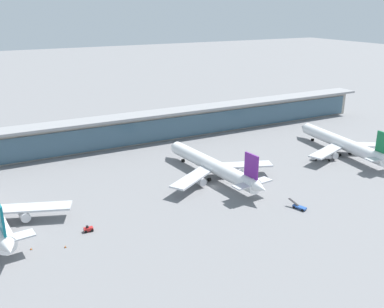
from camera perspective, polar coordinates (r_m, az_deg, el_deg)
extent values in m
plane|color=slate|center=(165.15, 2.94, -4.39)|extent=(1200.00, 1200.00, 0.00)
cone|color=white|center=(124.72, -23.42, -11.41)|extent=(5.69, 6.69, 5.08)
cube|color=#B7BABF|center=(148.16, -20.56, -6.73)|extent=(24.97, 14.20, 0.68)
cylinder|color=silver|center=(147.99, -21.52, -7.72)|extent=(3.52, 4.38, 3.11)
cube|color=#0F6B7A|center=(126.02, -24.26, -7.78)|extent=(1.38, 6.84, 8.75)
cube|color=#B7BABF|center=(128.01, -23.79, -10.50)|extent=(15.92, 5.86, 0.49)
cylinder|color=black|center=(150.21, -23.95, -8.40)|extent=(1.30, 1.47, 1.36)
cylinder|color=white|center=(171.96, 2.62, -1.48)|extent=(11.05, 53.79, 5.64)
cone|color=white|center=(194.72, -2.42, 1.04)|extent=(6.02, 5.61, 5.53)
cone|color=white|center=(151.31, 9.06, -4.47)|extent=(5.68, 6.69, 5.08)
cube|color=black|center=(191.79, -1.92, 1.07)|extent=(4.45, 2.75, 0.68)
cube|color=#B7BABF|center=(162.08, 0.16, -3.16)|extent=(23.94, 18.11, 0.68)
cube|color=#B7BABF|center=(175.83, 6.76, -1.46)|extent=(24.97, 14.22, 0.68)
cylinder|color=silver|center=(163.92, 1.12, -3.64)|extent=(3.51, 4.38, 3.11)
cylinder|color=silver|center=(174.35, 6.12, -2.31)|extent=(3.51, 4.38, 3.11)
cube|color=#661E84|center=(152.14, 7.96, -1.58)|extent=(1.37, 6.84, 8.75)
cube|color=#B7BABF|center=(153.84, 8.09, -3.90)|extent=(15.92, 5.84, 0.49)
cylinder|color=black|center=(169.79, 2.33, -3.45)|extent=(1.30, 1.47, 1.36)
cylinder|color=black|center=(173.26, 4.00, -3.00)|extent=(1.30, 1.47, 1.36)
cylinder|color=black|center=(190.15, -1.20, -0.89)|extent=(1.30, 1.47, 1.36)
cylinder|color=white|center=(211.41, 19.43, 1.42)|extent=(11.09, 53.79, 5.64)
cone|color=white|center=(232.87, 14.83, 3.48)|extent=(6.02, 5.62, 5.53)
cube|color=black|center=(230.14, 15.32, 3.50)|extent=(4.45, 2.76, 0.68)
cube|color=#B7BABF|center=(200.52, 17.67, 0.37)|extent=(24.97, 14.21, 0.68)
cube|color=#B7BABF|center=(216.39, 22.68, 1.14)|extent=(23.93, 18.13, 0.68)
cylinder|color=silver|center=(202.53, 18.35, -0.10)|extent=(3.51, 4.38, 3.11)
cylinder|color=silver|center=(214.59, 22.15, 0.51)|extent=(3.51, 4.38, 3.11)
cube|color=#14703D|center=(193.12, 24.22, 1.40)|extent=(1.37, 6.84, 8.75)
cube|color=#B7BABF|center=(194.35, 24.16, -0.46)|extent=(15.92, 5.85, 0.49)
cylinder|color=black|center=(208.76, 19.16, -0.13)|extent=(1.30, 1.47, 1.36)
cylinder|color=black|center=(212.78, 20.43, 0.08)|extent=(1.30, 1.47, 1.36)
cylinder|color=black|center=(228.38, 15.84, 1.85)|extent=(1.30, 1.47, 1.36)
cube|color=silver|center=(200.12, 16.00, -0.46)|extent=(3.04, 3.12, 1.50)
cylinder|color=silver|center=(200.57, 17.38, -0.34)|extent=(5.74, 5.04, 2.10)
cylinder|color=black|center=(199.46, 16.29, -0.78)|extent=(0.89, 0.76, 0.90)
cylinder|color=black|center=(201.53, 16.22, -0.57)|extent=(0.89, 0.76, 0.90)
cylinder|color=black|center=(200.30, 17.90, -0.86)|extent=(0.89, 0.76, 0.90)
cylinder|color=black|center=(202.36, 17.82, -0.65)|extent=(0.89, 0.76, 0.90)
cube|color=#234C9E|center=(151.82, 14.21, -6.91)|extent=(3.13, 5.12, 0.60)
cube|color=black|center=(152.45, 13.47, -6.28)|extent=(2.02, 4.04, 1.72)
cylinder|color=black|center=(152.06, 13.50, -6.93)|extent=(0.53, 0.94, 0.90)
cylinder|color=black|center=(153.35, 13.83, -6.73)|extent=(0.53, 0.94, 0.90)
cylinder|color=black|center=(150.56, 14.58, -7.30)|extent=(0.53, 0.94, 0.90)
cylinder|color=black|center=(151.87, 14.91, -7.09)|extent=(0.53, 0.94, 0.90)
cube|color=#B21E1E|center=(137.38, -13.71, -9.72)|extent=(2.85, 1.59, 0.90)
cube|color=black|center=(136.95, -13.86, -9.45)|extent=(0.72, 0.72, 0.70)
cylinder|color=black|center=(138.37, -13.36, -9.68)|extent=(0.91, 0.31, 0.90)
cylinder|color=black|center=(137.14, -13.23, -9.95)|extent=(0.91, 0.31, 0.90)
cylinder|color=black|center=(138.06, -14.17, -9.83)|extent=(0.91, 0.31, 0.90)
cylinder|color=black|center=(136.83, -14.04, -10.10)|extent=(0.91, 0.31, 0.90)
cube|color=#9E998E|center=(219.11, -5.90, 3.50)|extent=(269.21, 8.00, 14.00)
cube|color=#3D5B70|center=(215.47, -5.46, 3.04)|extent=(263.82, 0.50, 11.20)
cube|color=gray|center=(215.38, -5.77, 5.31)|extent=(274.59, 12.80, 1.20)
cone|color=orange|center=(131.08, -16.62, -11.80)|extent=(0.44, 0.44, 0.70)
cube|color=black|center=(131.25, -16.61, -11.92)|extent=(0.62, 0.62, 0.04)
cone|color=orange|center=(133.20, -20.77, -11.76)|extent=(0.44, 0.44, 0.70)
cube|color=black|center=(133.37, -20.75, -11.88)|extent=(0.62, 0.62, 0.04)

